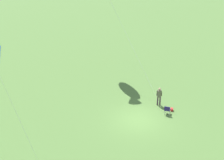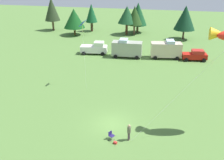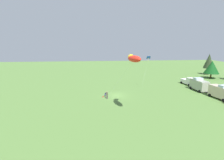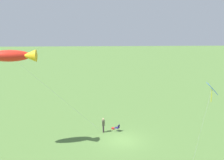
{
  "view_description": "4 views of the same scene",
  "coord_description": "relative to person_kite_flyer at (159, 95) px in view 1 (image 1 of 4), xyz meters",
  "views": [
    {
      "loc": [
        -21.65,
        5.9,
        14.0
      ],
      "look_at": [
        -0.21,
        2.3,
        3.96
      ],
      "focal_mm": 50.0,
      "sensor_mm": 36.0,
      "label": 1
    },
    {
      "loc": [
        4.98,
        -23.19,
        15.53
      ],
      "look_at": [
        -0.44,
        1.97,
        4.23
      ],
      "focal_mm": 42.0,
      "sensor_mm": 36.0,
      "label": 2
    },
    {
      "loc": [
        40.13,
        -5.18,
        12.57
      ],
      "look_at": [
        -0.16,
        -1.02,
        3.8
      ],
      "focal_mm": 28.0,
      "sensor_mm": 36.0,
      "label": 3
    },
    {
      "loc": [
        2.35,
        32.02,
        14.77
      ],
      "look_at": [
        1.26,
        0.87,
        7.16
      ],
      "focal_mm": 50.0,
      "sensor_mm": 36.0,
      "label": 4
    }
  ],
  "objects": [
    {
      "name": "ground_plane",
      "position": [
        -2.17,
        2.4,
        -1.02
      ],
      "size": [
        160.0,
        160.0,
        0.0
      ],
      "primitive_type": "plane",
      "color": "#527837"
    },
    {
      "name": "backpack_on_grass",
      "position": [
        -1.16,
        -0.85,
        -0.91
      ],
      "size": [
        0.37,
        0.31,
        0.22
      ],
      "primitive_type": "cube",
      "rotation": [
        0.0,
        0.0,
        2.84
      ],
      "color": "red",
      "rests_on": "ground"
    },
    {
      "name": "folding_chair",
      "position": [
        -1.71,
        -0.22,
        -0.53
      ],
      "size": [
        0.65,
        0.65,
        0.82
      ],
      "rotation": [
        0.0,
        0.0,
        5.77
      ],
      "color": "navy",
      "rests_on": "ground"
    },
    {
      "name": "person_kite_flyer",
      "position": [
        0.0,
        0.0,
        0.0
      ],
      "size": [
        0.41,
        0.55,
        1.74
      ],
      "rotation": [
        0.0,
        0.0,
        6.03
      ],
      "color": "#46333E",
      "rests_on": "ground"
    }
  ]
}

